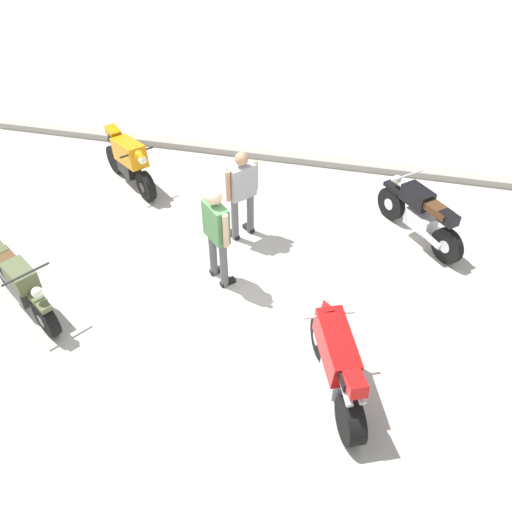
{
  "coord_description": "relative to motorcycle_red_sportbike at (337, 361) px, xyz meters",
  "views": [
    {
      "loc": [
        1.9,
        -5.66,
        6.01
      ],
      "look_at": [
        0.49,
        0.33,
        0.75
      ],
      "focal_mm": 36.77,
      "sensor_mm": 36.0,
      "label": 1
    }
  ],
  "objects": [
    {
      "name": "motorcycle_orange_sportbike",
      "position": [
        -4.7,
        4.14,
        0.0
      ],
      "size": [
        1.61,
        1.41,
        1.14
      ],
      "rotation": [
        0.0,
        0.0,
        5.58
      ],
      "color": "black",
      "rests_on": "ground"
    },
    {
      "name": "ground_plane",
      "position": [
        -1.94,
        1.29,
        -0.59
      ],
      "size": [
        40.0,
        40.0,
        0.0
      ],
      "primitive_type": "plane",
      "color": "#B7B2A8"
    },
    {
      "name": "motorcycle_red_sportbike",
      "position": [
        0.0,
        0.0,
        0.0
      ],
      "size": [
        1.01,
        1.87,
        1.14
      ],
      "rotation": [
        0.0,
        0.0,
        1.98
      ],
      "color": "black",
      "rests_on": "ground"
    },
    {
      "name": "curb_edge",
      "position": [
        -1.94,
        5.89,
        -0.52
      ],
      "size": [
        14.0,
        0.3,
        0.15
      ],
      "primitive_type": "cube",
      "color": "#9C978F",
      "rests_on": "ground"
    },
    {
      "name": "motorcycle_black_cruiser",
      "position": [
        1.07,
        3.65,
        -0.07
      ],
      "size": [
        1.5,
        1.62,
        1.09
      ],
      "rotation": [
        0.0,
        0.0,
        2.31
      ],
      "color": "black",
      "rests_on": "ground"
    },
    {
      "name": "person_in_green_shirt",
      "position": [
        -2.11,
        1.75,
        0.43
      ],
      "size": [
        0.57,
        0.56,
        1.77
      ],
      "rotation": [
        0.0,
        0.0,
        0.81
      ],
      "color": "#59595B",
      "rests_on": "ground"
    },
    {
      "name": "person_in_gray_shirt",
      "position": [
        -2.03,
        3.01,
        0.39
      ],
      "size": [
        0.54,
        0.57,
        1.72
      ],
      "rotation": [
        0.0,
        0.0,
        2.44
      ],
      "color": "#59595B",
      "rests_on": "ground"
    },
    {
      "name": "motorcycle_olive_vintage",
      "position": [
        -4.84,
        0.43,
        -0.11
      ],
      "size": [
        1.72,
        1.2,
        1.07
      ],
      "rotation": [
        0.0,
        0.0,
        5.71
      ],
      "color": "black",
      "rests_on": "ground"
    }
  ]
}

